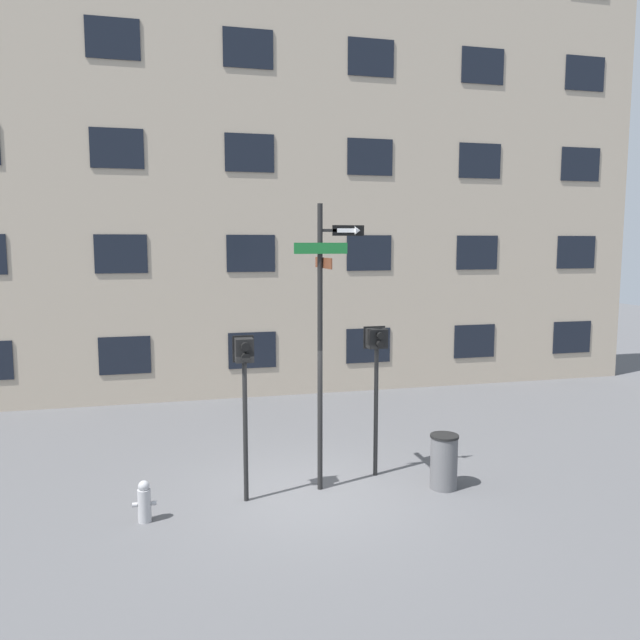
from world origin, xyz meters
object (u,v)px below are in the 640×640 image
object	(u,v)px
fire_hydrant	(144,502)
trash_bin	(444,461)
street_sign_pole	(323,325)
pedestrian_signal_right	(377,359)
pedestrian_signal_left	(245,374)

from	to	relation	value
fire_hydrant	trash_bin	distance (m)	5.13
street_sign_pole	trash_bin	bearing A→B (deg)	-12.93
trash_bin	pedestrian_signal_right	bearing A→B (deg)	137.61
pedestrian_signal_right	street_sign_pole	bearing A→B (deg)	-159.95
fire_hydrant	trash_bin	xyz separation A→B (m)	(5.13, 0.12, 0.17)
pedestrian_signal_right	trash_bin	bearing A→B (deg)	-42.39
pedestrian_signal_right	pedestrian_signal_left	bearing A→B (deg)	-166.55
pedestrian_signal_left	fire_hydrant	bearing A→B (deg)	-165.89
pedestrian_signal_left	pedestrian_signal_right	distance (m)	2.58
pedestrian_signal_right	fire_hydrant	bearing A→B (deg)	-166.29
fire_hydrant	pedestrian_signal_right	bearing A→B (deg)	13.71
street_sign_pole	fire_hydrant	bearing A→B (deg)	-168.73
street_sign_pole	pedestrian_signal_right	xyz separation A→B (m)	(1.12, 0.41, -0.72)
pedestrian_signal_left	fire_hydrant	world-z (taller)	pedestrian_signal_left
street_sign_pole	fire_hydrant	distance (m)	4.05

